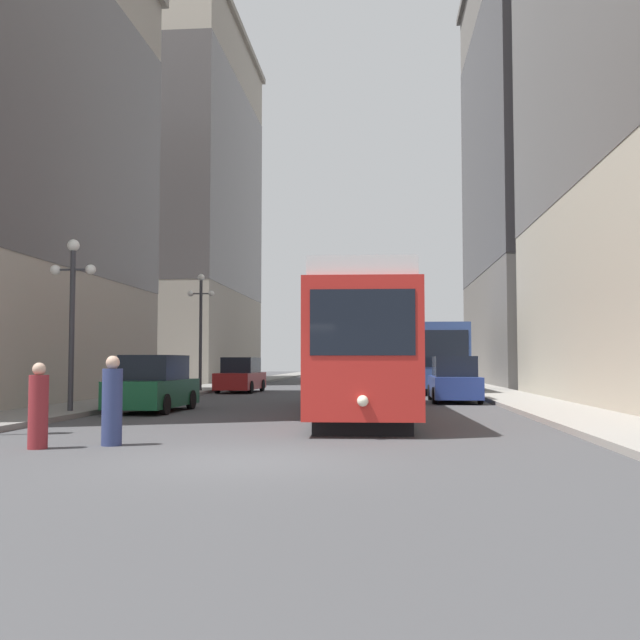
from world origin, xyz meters
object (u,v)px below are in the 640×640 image
object	(u,v)px
streetcar	(361,346)
parked_car_left_near	(154,385)
pedestrian_crossing_far	(112,404)
lamp_post_left_near	(72,297)
lamp_post_left_far	(201,314)
pedestrian_crossing_near	(38,409)
transit_bus	(432,355)
parked_car_left_mid	(241,376)
parked_car_right_far	(454,381)

from	to	relation	value
streetcar	parked_car_left_near	world-z (taller)	streetcar
streetcar	pedestrian_crossing_far	distance (m)	9.88
lamp_post_left_near	lamp_post_left_far	distance (m)	15.32
pedestrian_crossing_near	parked_car_left_near	bearing A→B (deg)	78.99
parked_car_left_near	pedestrian_crossing_near	world-z (taller)	parked_car_left_near
transit_bus	lamp_post_left_near	xyz separation A→B (m)	(-11.98, -18.93, 1.61)
parked_car_left_near	transit_bus	bearing A→B (deg)	61.57
lamp_post_left_far	pedestrian_crossing_near	bearing A→B (deg)	-82.92
parked_car_left_mid	parked_car_right_far	world-z (taller)	same
lamp_post_left_near	streetcar	bearing A→B (deg)	9.83
pedestrian_crossing_far	pedestrian_crossing_near	bearing A→B (deg)	-8.07
parked_car_left_near	pedestrian_crossing_near	size ratio (longest dim) A/B	2.68
parked_car_left_mid	parked_car_right_far	bearing A→B (deg)	-35.50
streetcar	parked_car_left_mid	size ratio (longest dim) A/B	3.23
pedestrian_crossing_far	streetcar	bearing A→B (deg)	-153.72
parked_car_left_near	parked_car_left_mid	xyz separation A→B (m)	(0.00, 14.37, 0.00)
lamp_post_left_near	transit_bus	bearing A→B (deg)	57.68
parked_car_left_mid	lamp_post_left_far	bearing A→B (deg)	-149.18
transit_bus	parked_car_left_mid	world-z (taller)	transit_bus
transit_bus	parked_car_left_mid	size ratio (longest dim) A/B	2.80
transit_bus	pedestrian_crossing_far	xyz separation A→B (m)	(-7.94, -26.11, -1.14)
parked_car_left_mid	parked_car_right_far	distance (m)	12.98
transit_bus	lamp_post_left_far	xyz separation A→B (m)	(-11.98, -3.62, 2.08)
parked_car_right_far	lamp_post_left_far	size ratio (longest dim) A/B	0.77
parked_car_left_mid	pedestrian_crossing_near	bearing A→B (deg)	-85.12
transit_bus	parked_car_left_near	xyz separation A→B (m)	(-10.08, -16.97, -1.10)
parked_car_right_far	lamp_post_left_far	bearing A→B (deg)	-29.64
parked_car_right_far	pedestrian_crossing_near	distance (m)	18.58
pedestrian_crossing_near	lamp_post_left_far	world-z (taller)	lamp_post_left_far
parked_car_left_mid	parked_car_left_near	bearing A→B (deg)	-87.41
parked_car_left_near	pedestrian_crossing_far	bearing A→B (deg)	-74.54
parked_car_left_near	pedestrian_crossing_far	size ratio (longest dim) A/B	2.48
transit_bus	pedestrian_crossing_near	distance (m)	28.26
pedestrian_crossing_near	parked_car_left_mid	bearing A→B (deg)	75.62
parked_car_right_far	lamp_post_left_far	distance (m)	14.35
transit_bus	pedestrian_crossing_near	bearing A→B (deg)	-109.77
parked_car_left_mid	pedestrian_crossing_near	xyz separation A→B (m)	(0.97, -24.13, -0.10)
lamp_post_left_near	parked_car_right_far	bearing A→B (deg)	34.48
pedestrian_crossing_far	transit_bus	bearing A→B (deg)	-142.83
transit_bus	parked_car_right_far	bearing A→B (deg)	-90.19
transit_bus	lamp_post_left_far	size ratio (longest dim) A/B	2.12
parked_car_right_far	pedestrian_crossing_near	world-z (taller)	parked_car_right_far
streetcar	parked_car_left_mid	xyz separation A→B (m)	(-6.71, 14.84, -1.26)
parked_car_right_far	pedestrian_crossing_far	distance (m)	17.48
parked_car_left_mid	pedestrian_crossing_far	bearing A→B (deg)	-82.21
parked_car_left_mid	lamp_post_left_far	size ratio (longest dim) A/B	0.76
pedestrian_crossing_near	pedestrian_crossing_far	world-z (taller)	pedestrian_crossing_far
lamp_post_left_far	parked_car_right_far	bearing A→B (deg)	-29.97
parked_car_left_mid	pedestrian_crossing_near	size ratio (longest dim) A/B	2.82
streetcar	pedestrian_crossing_near	world-z (taller)	streetcar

